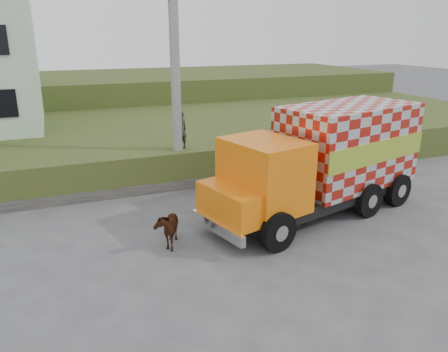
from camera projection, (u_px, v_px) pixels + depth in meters
name	position (u px, v px, depth m)	size (l,w,h in m)	color
ground	(247.00, 225.00, 14.28)	(120.00, 120.00, 0.00)	#474749
embankment	(169.00, 138.00, 22.88)	(40.00, 12.00, 1.50)	#2E521B
embankment_far	(128.00, 95.00, 33.26)	(40.00, 12.00, 3.00)	#2E521B
retaining_strip	(157.00, 187.00, 17.23)	(16.00, 0.50, 0.40)	#595651
utility_pole	(176.00, 85.00, 16.73)	(1.20, 0.30, 8.00)	gray
cargo_truck	(325.00, 160.00, 14.84)	(8.55, 4.56, 3.64)	black
cow	(167.00, 227.00, 12.78)	(0.61, 1.35, 1.14)	#38150E
pedestrian	(181.00, 130.00, 17.53)	(0.56, 0.37, 1.53)	#292624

